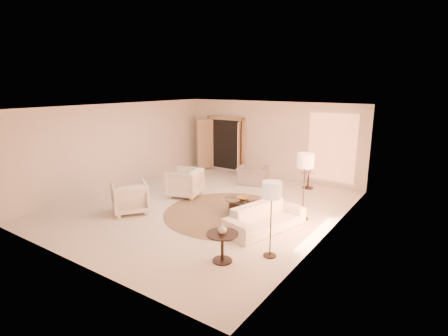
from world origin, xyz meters
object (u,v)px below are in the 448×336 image
Objects in this scene: end_vase at (222,229)px; armchair_right at (130,196)px; floor_lamp_near at (305,164)px; side_table at (308,178)px; sofa at (265,217)px; floor_lamp_far at (272,193)px; coffee_table at (244,205)px; armchair_left at (185,181)px; side_vase at (309,169)px; accent_chair at (253,172)px; end_table at (222,242)px; bowl at (244,198)px.

armchair_right is at bearing 166.93° from end_vase.
side_table is at bearing 108.38° from floor_lamp_near.
sofa is 1.33× the size of floor_lamp_far.
coffee_table is at bearing -98.74° from side_table.
side_vase is at bearing 120.59° from armchair_left.
armchair_right reaches higher than coffee_table.
side_table is at bearing 102.68° from floor_lamp_far.
end_vase is (2.22, -5.08, 0.26)m from accent_chair.
armchair_right is 0.95× the size of accent_chair.
sofa is 3.90m from side_vase.
sofa is at bearing -113.33° from floor_lamp_near.
end_table is at bearing -163.74° from sofa.
bowl is at bearing 66.23° from armchair_left.
floor_lamp_near is at bearing 81.30° from end_table.
side_table is (-0.42, 3.86, 0.03)m from sofa.
end_vase is (0.03, -1.86, 0.38)m from sofa.
armchair_left is at bearing 171.96° from coffee_table.
armchair_left is 1.92m from armchair_right.
end_vase is (-0.46, -2.99, -0.79)m from floor_lamp_near.
accent_chair is at bearing 115.22° from coffee_table.
bowl is at bearing 154.02° from armchair_right.
bowl is at bearing 74.91° from sofa.
armchair_left is 4.12m from side_vase.
floor_lamp_near reaches higher than armchair_left.
side_table is (3.16, 4.87, -0.12)m from armchair_right.
coffee_table is at bearing 111.75° from end_vase.
end_vase is at bearing -85.50° from side_vase.
side_vase is (1.77, 0.63, 0.24)m from accent_chair.
floor_lamp_near is at bearing 81.30° from end_vase.
armchair_left reaches higher than end_table.
accent_chair reaches higher than bowl.
end_vase is at bearing -85.50° from side_table.
floor_lamp_near is 7.74× the size of side_vase.
floor_lamp_near is at bearing 78.13° from armchair_left.
floor_lamp_far reaches higher than sofa.
sofa is 3.88m from side_table.
coffee_table is (1.26, -2.68, -0.16)m from accent_chair.
bowl is 1.79× the size of end_vase.
end_table is 5.73m from side_table.
armchair_left reaches higher than sofa.
side_table reaches higher than coffee_table.
end_table is 1.35m from floor_lamp_far.
armchair_left is 0.55× the size of floor_lamp_near.
side_table is 1.68× the size of bowl.
bowl is (1.26, -2.68, 0.03)m from accent_chair.
side_table is (1.77, 0.63, -0.08)m from accent_chair.
floor_lamp_near reaches higher than sofa.
armchair_left is at bearing -133.67° from side_vase.
side_vase reaches higher than coffee_table.
armchair_right is 4.71m from floor_lamp_near.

